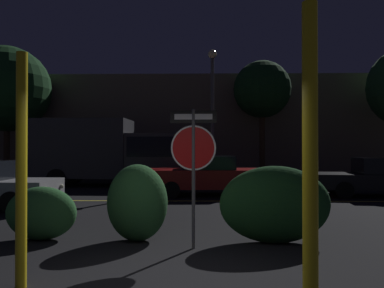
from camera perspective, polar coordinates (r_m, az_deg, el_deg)
road_center_stripe at (r=12.62m, az=-1.49°, el=-8.66°), size 34.00×0.12×0.01m
stop_sign at (r=6.59m, az=0.22°, el=-0.93°), size 0.82×0.06×2.46m
yellow_pole_left at (r=5.22m, az=-24.56°, el=-3.56°), size 0.14×0.14×2.99m
yellow_pole_right at (r=4.22m, az=17.55°, el=-1.86°), size 0.17×0.17×3.34m
hedge_bush_1 at (r=7.86m, az=-21.97°, el=-9.75°), size 1.35×0.73×1.02m
hedge_bush_2 at (r=7.26m, az=-8.31°, el=-8.83°), size 1.15×0.93×1.46m
hedge_bush_3 at (r=7.21m, az=12.51°, el=-8.98°), size 2.06×0.83×1.43m
passing_car_2 at (r=14.09m, az=2.94°, el=-4.81°), size 4.95×2.14×1.47m
passing_car_3 at (r=15.33m, az=26.92°, el=-4.55°), size 5.04×2.22×1.42m
delivery_truck at (r=18.04m, az=-12.27°, el=-0.98°), size 7.23×2.67×3.12m
street_lamp at (r=17.57m, az=3.12°, el=6.70°), size 0.42×0.42×6.37m
tree_0 at (r=23.79m, az=-26.37°, el=7.49°), size 4.83×4.83×7.53m
tree_1 at (r=21.89m, az=10.63°, el=8.10°), size 3.26×3.26×6.75m
building_backdrop at (r=25.02m, az=0.88°, el=2.53°), size 28.59×4.73×6.30m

